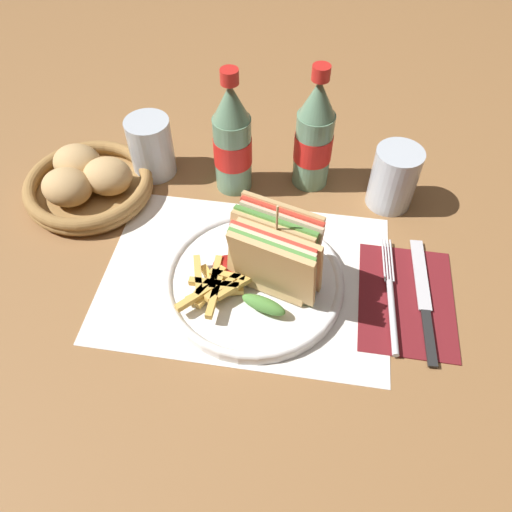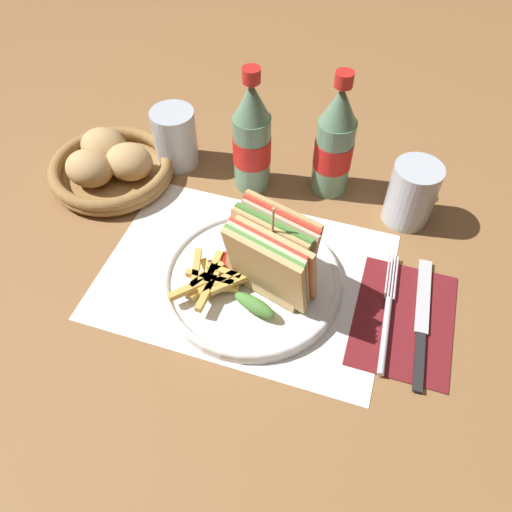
% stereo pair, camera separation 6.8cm
% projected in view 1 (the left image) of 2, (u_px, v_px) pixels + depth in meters
% --- Properties ---
extents(ground_plane, '(4.00, 4.00, 0.00)m').
position_uv_depth(ground_plane, '(275.00, 283.00, 0.71)').
color(ground_plane, olive).
extents(placemat, '(0.40, 0.29, 0.00)m').
position_uv_depth(placemat, '(246.00, 276.00, 0.71)').
color(placemat, silver).
rests_on(placemat, ground_plane).
extents(plate_main, '(0.25, 0.25, 0.02)m').
position_uv_depth(plate_main, '(254.00, 280.00, 0.70)').
color(plate_main, white).
rests_on(plate_main, ground_plane).
extents(club_sandwich, '(0.13, 0.12, 0.15)m').
position_uv_depth(club_sandwich, '(274.00, 258.00, 0.64)').
color(club_sandwich, tan).
rests_on(club_sandwich, plate_main).
extents(fries_pile, '(0.09, 0.10, 0.02)m').
position_uv_depth(fries_pile, '(214.00, 285.00, 0.66)').
color(fries_pile, gold).
rests_on(fries_pile, plate_main).
extents(ketchup_blob, '(0.04, 0.04, 0.02)m').
position_uv_depth(ketchup_blob, '(228.00, 267.00, 0.69)').
color(ketchup_blob, maroon).
rests_on(ketchup_blob, plate_main).
extents(napkin, '(0.13, 0.18, 0.00)m').
position_uv_depth(napkin, '(406.00, 297.00, 0.69)').
color(napkin, maroon).
rests_on(napkin, ground_plane).
extents(fork, '(0.02, 0.19, 0.01)m').
position_uv_depth(fork, '(391.00, 304.00, 0.67)').
color(fork, silver).
rests_on(fork, napkin).
extents(knife, '(0.03, 0.21, 0.00)m').
position_uv_depth(knife, '(424.00, 299.00, 0.68)').
color(knife, black).
rests_on(knife, napkin).
extents(coke_bottle_near, '(0.06, 0.06, 0.21)m').
position_uv_depth(coke_bottle_near, '(232.00, 141.00, 0.77)').
color(coke_bottle_near, slate).
rests_on(coke_bottle_near, ground_plane).
extents(coke_bottle_far, '(0.06, 0.06, 0.21)m').
position_uv_depth(coke_bottle_far, '(314.00, 137.00, 0.77)').
color(coke_bottle_far, slate).
rests_on(coke_bottle_far, ground_plane).
extents(glass_near, '(0.07, 0.07, 0.10)m').
position_uv_depth(glass_near, '(393.00, 181.00, 0.78)').
color(glass_near, silver).
rests_on(glass_near, ground_plane).
extents(glass_far, '(0.07, 0.07, 0.10)m').
position_uv_depth(glass_far, '(151.00, 147.00, 0.82)').
color(glass_far, silver).
rests_on(glass_far, ground_plane).
extents(bread_basket, '(0.20, 0.20, 0.07)m').
position_uv_depth(bread_basket, '(88.00, 183.00, 0.80)').
color(bread_basket, olive).
rests_on(bread_basket, ground_plane).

